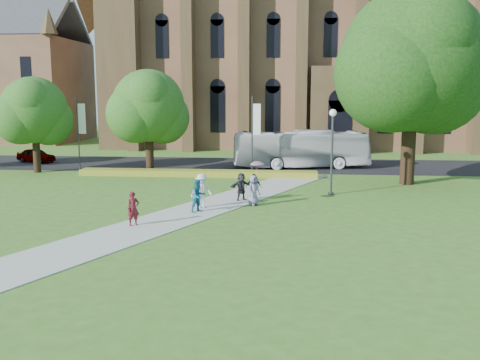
# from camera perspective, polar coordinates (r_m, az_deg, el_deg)

# --- Properties ---
(ground) EXTENTS (160.00, 160.00, 0.00)m
(ground) POSITION_cam_1_polar(r_m,az_deg,el_deg) (27.44, -5.18, -3.80)
(ground) COLOR #3E631D
(ground) RESTS_ON ground
(road) EXTENTS (160.00, 10.00, 0.02)m
(road) POSITION_cam_1_polar(r_m,az_deg,el_deg) (46.95, -0.72, 1.64)
(road) COLOR black
(road) RESTS_ON ground
(footpath) EXTENTS (15.58, 28.54, 0.04)m
(footpath) POSITION_cam_1_polar(r_m,az_deg,el_deg) (28.40, -4.81, -3.31)
(footpath) COLOR #B2B2A8
(footpath) RESTS_ON ground
(flower_hedge) EXTENTS (18.00, 1.40, 0.45)m
(flower_hedge) POSITION_cam_1_polar(r_m,az_deg,el_deg) (40.53, -4.56, 0.73)
(flower_hedge) COLOR gold
(flower_hedge) RESTS_ON ground
(cathedral) EXTENTS (52.60, 18.25, 28.00)m
(cathedral) POSITION_cam_1_polar(r_m,az_deg,el_deg) (66.56, 10.05, 14.91)
(cathedral) COLOR brown
(cathedral) RESTS_ON ground
(streetlamp) EXTENTS (0.44, 0.44, 5.24)m
(streetlamp) POSITION_cam_1_polar(r_m,az_deg,el_deg) (33.00, 9.81, 4.08)
(streetlamp) COLOR #38383D
(streetlamp) RESTS_ON ground
(large_tree) EXTENTS (9.60, 9.60, 13.20)m
(large_tree) POSITION_cam_1_polar(r_m,az_deg,el_deg) (38.21, 17.93, 12.06)
(large_tree) COLOR #332114
(large_tree) RESTS_ON ground
(street_tree_0) EXTENTS (5.20, 5.20, 7.50)m
(street_tree_0) POSITION_cam_1_polar(r_m,az_deg,el_deg) (44.98, -21.12, 6.93)
(street_tree_0) COLOR #332114
(street_tree_0) RESTS_ON ground
(street_tree_1) EXTENTS (5.60, 5.60, 8.05)m
(street_tree_1) POSITION_cam_1_polar(r_m,az_deg,el_deg) (42.24, -9.74, 7.78)
(street_tree_1) COLOR #332114
(street_tree_1) RESTS_ON ground
(banner_pole_0) EXTENTS (0.70, 0.10, 6.00)m
(banner_pole_0) POSITION_cam_1_polar(r_m,az_deg,el_deg) (41.67, 1.47, 5.36)
(banner_pole_0) COLOR #38383D
(banner_pole_0) RESTS_ON ground
(banner_pole_1) EXTENTS (0.70, 0.10, 6.00)m
(banner_pole_1) POSITION_cam_1_polar(r_m,az_deg,el_deg) (44.86, -16.75, 5.25)
(banner_pole_1) COLOR #38383D
(banner_pole_1) RESTS_ON ground
(tour_coach) EXTENTS (11.62, 4.59, 3.16)m
(tour_coach) POSITION_cam_1_polar(r_m,az_deg,el_deg) (45.03, 6.51, 3.30)
(tour_coach) COLOR silver
(tour_coach) RESTS_ON road
(car_0) EXTENTS (3.98, 2.62, 1.26)m
(car_0) POSITION_cam_1_polar(r_m,az_deg,el_deg) (51.95, -20.92, 2.48)
(car_0) COLOR gray
(car_0) RESTS_ON road
(pedestrian_0) EXTENTS (0.70, 0.66, 1.61)m
(pedestrian_0) POSITION_cam_1_polar(r_m,az_deg,el_deg) (25.47, -11.32, -3.01)
(pedestrian_0) COLOR #57141C
(pedestrian_0) RESTS_ON footpath
(pedestrian_1) EXTENTS (1.05, 1.03, 1.71)m
(pedestrian_1) POSITION_cam_1_polar(r_m,az_deg,el_deg) (27.91, -4.47, -1.70)
(pedestrian_1) COLOR #196280
(pedestrian_1) RESTS_ON footpath
(pedestrian_2) EXTENTS (1.37, 1.09, 1.86)m
(pedestrian_2) POSITION_cam_1_polar(r_m,az_deg,el_deg) (28.88, -4.12, -1.17)
(pedestrian_2) COLOR silver
(pedestrian_2) RESTS_ON footpath
(pedestrian_3) EXTENTS (0.94, 0.47, 1.55)m
(pedestrian_3) POSITION_cam_1_polar(r_m,az_deg,el_deg) (30.93, 1.47, -0.75)
(pedestrian_3) COLOR black
(pedestrian_3) RESTS_ON footpath
(pedestrian_4) EXTENTS (0.94, 0.96, 1.67)m
(pedestrian_4) POSITION_cam_1_polar(r_m,az_deg,el_deg) (29.62, 1.47, -1.08)
(pedestrian_4) COLOR slate
(pedestrian_4) RESTS_ON footpath
(pedestrian_5) EXTENTS (1.52, 1.12, 1.60)m
(pedestrian_5) POSITION_cam_1_polar(r_m,az_deg,el_deg) (30.91, 0.15, -0.72)
(pedestrian_5) COLOR #25242B
(pedestrian_5) RESTS_ON footpath
(parasol) EXTENTS (0.83, 0.83, 0.68)m
(parasol) POSITION_cam_1_polar(r_m,az_deg,el_deg) (29.53, 1.84, 1.19)
(parasol) COLOR #ECA6AE
(parasol) RESTS_ON pedestrian_4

